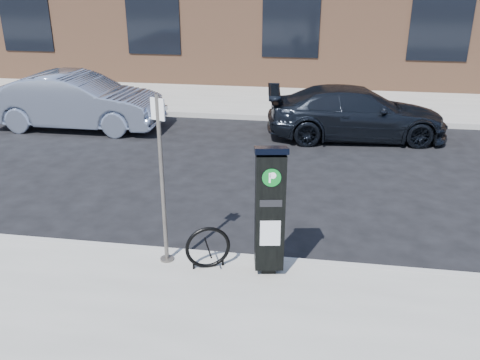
% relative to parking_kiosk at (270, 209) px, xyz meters
% --- Properties ---
extents(ground, '(120.00, 120.00, 0.00)m').
position_rel_parking_kiosk_xyz_m(ground, '(-0.57, 0.35, -1.11)').
color(ground, black).
rests_on(ground, ground).
extents(sidewalk_far, '(60.00, 12.00, 0.15)m').
position_rel_parking_kiosk_xyz_m(sidewalk_far, '(-0.57, 14.35, -1.04)').
color(sidewalk_far, gray).
rests_on(sidewalk_far, ground).
extents(curb_near, '(60.00, 0.12, 0.16)m').
position_rel_parking_kiosk_xyz_m(curb_near, '(-0.57, 0.33, -1.04)').
color(curb_near, '#9E9B93').
rests_on(curb_near, ground).
extents(curb_far, '(60.00, 0.12, 0.16)m').
position_rel_parking_kiosk_xyz_m(curb_far, '(-0.57, 8.37, -1.04)').
color(curb_far, '#9E9B93').
rests_on(curb_far, ground).
extents(parking_kiosk, '(0.49, 0.45, 1.87)m').
position_rel_parking_kiosk_xyz_m(parking_kiosk, '(0.00, 0.00, 0.00)').
color(parking_kiosk, black).
rests_on(parking_kiosk, sidewalk_near).
extents(sign_pole, '(0.21, 0.20, 2.46)m').
position_rel_parking_kiosk_xyz_m(sign_pole, '(-1.50, 0.05, 0.26)').
color(sign_pole, '#4E4B45').
rests_on(sign_pole, sidewalk_near).
extents(bike_rack, '(0.62, 0.29, 0.64)m').
position_rel_parking_kiosk_xyz_m(bike_rack, '(-0.86, -0.05, -0.65)').
color(bike_rack, black).
rests_on(bike_rack, sidewalk_near).
extents(car_silver, '(4.68, 1.65, 1.54)m').
position_rel_parking_kiosk_xyz_m(car_silver, '(-6.03, 6.75, -0.34)').
color(car_silver, '#838FA7').
rests_on(car_silver, ground).
extents(car_dark, '(4.79, 2.37, 1.34)m').
position_rel_parking_kiosk_xyz_m(car_dark, '(1.54, 7.04, -0.44)').
color(car_dark, black).
rests_on(car_dark, ground).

